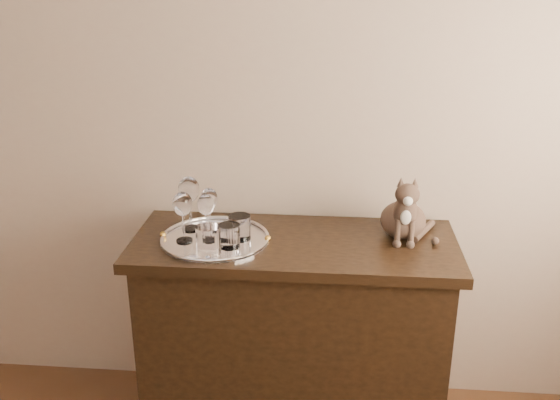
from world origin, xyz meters
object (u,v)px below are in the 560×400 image
(tray, at_px, (215,240))
(wine_glass_a, at_px, (190,203))
(wine_glass_c, at_px, (183,217))
(tumbler_a, at_px, (229,236))
(tumbler_b, at_px, (208,240))
(wine_glass_d, at_px, (206,216))
(tumbler_c, at_px, (240,227))
(sideboard, at_px, (293,339))
(wine_glass_b, at_px, (210,210))
(cat, at_px, (404,204))

(tray, relative_size, wine_glass_a, 1.90)
(wine_glass_a, relative_size, wine_glass_c, 1.11)
(tumbler_a, height_order, tumbler_b, tumbler_b)
(wine_glass_d, distance_m, tumbler_c, 0.13)
(sideboard, height_order, tumbler_c, tumbler_c)
(wine_glass_b, bearing_deg, wine_glass_d, -91.01)
(tumbler_b, bearing_deg, tray, 89.65)
(wine_glass_b, xyz_separation_m, wine_glass_d, (-0.00, -0.06, -0.00))
(tumbler_b, bearing_deg, wine_glass_d, 104.12)
(wine_glass_b, height_order, tumbler_c, wine_glass_b)
(wine_glass_b, relative_size, tumbler_b, 1.75)
(tumbler_c, bearing_deg, tumbler_a, -110.05)
(tumbler_c, bearing_deg, wine_glass_c, -169.66)
(sideboard, relative_size, tumbler_c, 13.12)
(tumbler_b, bearing_deg, tumbler_a, 38.60)
(sideboard, xyz_separation_m, wine_glass_a, (-0.40, 0.05, 0.54))
(sideboard, height_order, wine_glass_c, wine_glass_c)
(tumbler_a, height_order, cat, cat)
(sideboard, relative_size, wine_glass_c, 6.31)
(wine_glass_a, distance_m, cat, 0.80)
(wine_glass_b, xyz_separation_m, wine_glass_c, (-0.08, -0.10, 0.01))
(wine_glass_b, xyz_separation_m, cat, (0.72, 0.04, 0.04))
(sideboard, height_order, wine_glass_b, wine_glass_b)
(tray, xyz_separation_m, tumbler_b, (-0.00, -0.11, 0.05))
(wine_glass_d, bearing_deg, tumbler_a, -38.05)
(tray, distance_m, tumbler_a, 0.10)
(wine_glass_c, height_order, tumbler_a, wine_glass_c)
(wine_glass_b, distance_m, wine_glass_d, 0.06)
(cat, bearing_deg, wine_glass_b, -175.14)
(tray, bearing_deg, wine_glass_c, -166.55)
(tray, xyz_separation_m, cat, (0.69, 0.11, 0.13))
(wine_glass_c, bearing_deg, tumbler_c, 10.34)
(wine_glass_b, height_order, wine_glass_d, wine_glass_b)
(sideboard, relative_size, cat, 4.63)
(tray, xyz_separation_m, wine_glass_a, (-0.11, 0.08, 0.11))
(wine_glass_c, bearing_deg, tumbler_b, -38.95)
(wine_glass_d, distance_m, tumbler_b, 0.14)
(wine_glass_b, relative_size, wine_glass_d, 1.02)
(wine_glass_a, relative_size, cat, 0.81)
(wine_glass_a, xyz_separation_m, tumbler_b, (0.11, -0.20, -0.06))
(sideboard, relative_size, tumbler_b, 12.25)
(wine_glass_d, height_order, cat, cat)
(tumbler_a, xyz_separation_m, tumbler_b, (-0.06, -0.05, 0.01))
(wine_glass_d, bearing_deg, tumbler_b, -75.88)
(wine_glass_b, distance_m, tumbler_b, 0.19)
(wine_glass_c, height_order, tumbler_c, wine_glass_c)
(tray, height_order, tumbler_a, tumbler_a)
(sideboard, height_order, tumbler_b, tumbler_b)
(wine_glass_d, height_order, tumbler_c, wine_glass_d)
(wine_glass_a, xyz_separation_m, wine_glass_c, (0.00, -0.11, -0.01))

